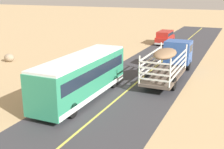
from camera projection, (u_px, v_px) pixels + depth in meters
livestock_truck at (173, 56)px, 27.56m from camera, size 2.53×9.70×3.02m
bus at (82, 76)px, 21.40m from camera, size 2.54×10.00×3.21m
car_far at (165, 37)px, 43.54m from camera, size 1.90×4.62×1.93m
boulder_near_shoulder at (9, 58)px, 32.97m from camera, size 1.16×0.99×0.92m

